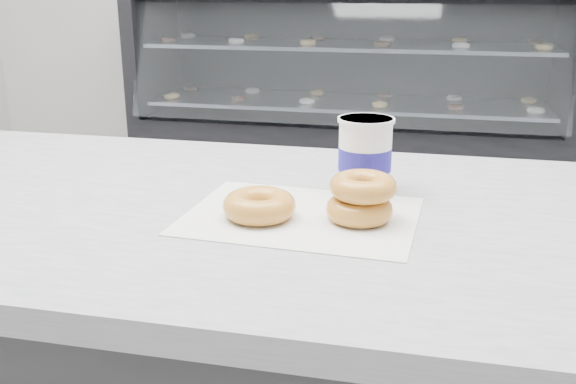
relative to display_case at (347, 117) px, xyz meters
name	(u,v)px	position (x,y,z in m)	size (l,w,h in m)	color
display_case	(347,117)	(0.00, 0.00, 0.00)	(2.40, 0.74, 1.25)	black
wax_paper	(301,216)	(0.29, -2.76, 0.41)	(0.34, 0.26, 0.00)	silver
donut_single	(259,205)	(0.24, -2.78, 0.43)	(0.11, 0.11, 0.04)	#E3913E
donut_stack	(361,198)	(0.38, -2.76, 0.44)	(0.14, 0.14, 0.07)	#E3913E
coffee_cup	(365,154)	(0.37, -2.62, 0.47)	(0.09, 0.09, 0.12)	white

